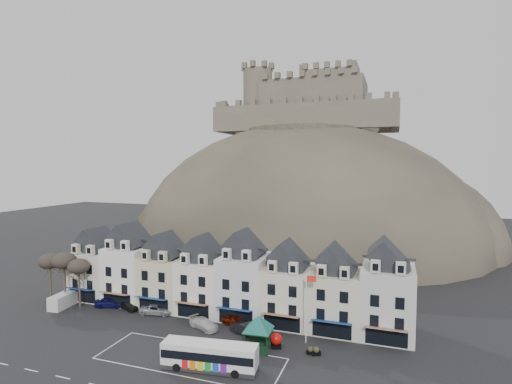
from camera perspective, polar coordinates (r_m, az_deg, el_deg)
ground at (r=51.65m, az=-12.18°, el=-22.51°), size 300.00×300.00×0.00m
coach_bay_markings at (r=51.71m, az=-9.35°, el=-22.43°), size 22.00×7.50×0.01m
townhouse_terrace at (r=62.86m, az=-4.35°, el=-12.29°), size 54.40×9.35×11.80m
castle_hill at (r=112.98m, az=7.13°, el=-7.59°), size 100.00×76.00×68.00m
castle at (r=118.82m, az=7.68°, el=12.42°), size 50.20×22.20×22.00m
tree_left_far at (r=74.74m, az=-27.38°, el=-8.82°), size 3.61×3.61×8.24m
tree_left_mid at (r=72.55m, az=-25.75°, el=-8.87°), size 3.78×3.78×8.64m
tree_left_near at (r=70.66m, az=-23.98°, el=-9.74°), size 3.43×3.43×7.84m
bus at (r=48.45m, az=-6.64°, el=-22.10°), size 11.05×3.88×3.05m
bus_shelter at (r=51.84m, az=0.36°, el=-18.22°), size 6.81×6.81×4.33m
red_buoy at (r=53.37m, az=2.90°, el=-20.37°), size 1.59×1.59×1.85m
flagpole at (r=53.30m, az=7.29°, el=-15.51°), size 1.30×0.34×9.10m
white_van at (r=73.15m, az=-25.88°, el=-13.78°), size 2.51×4.89×2.15m
planter_west at (r=52.15m, az=8.59°, el=-21.56°), size 1.19×0.90×1.07m
planter_east at (r=52.29m, az=7.79°, el=-21.54°), size 0.97×0.67×0.96m
car_navy at (r=70.41m, az=-20.19°, el=-14.57°), size 4.96×3.19×1.57m
car_black at (r=68.31m, az=-17.73°, el=-15.25°), size 3.94×2.68×1.23m
car_silver at (r=65.43m, az=-13.95°, el=-15.96°), size 5.55×3.51×1.45m
car_white at (r=59.08m, az=-7.48°, el=-18.15°), size 5.23×3.73×1.41m
car_maroon at (r=59.64m, az=-2.77°, el=-17.83°), size 4.79×2.65×1.54m
car_charcoal at (r=56.74m, az=-1.32°, el=-19.00°), size 5.05×3.19×1.57m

